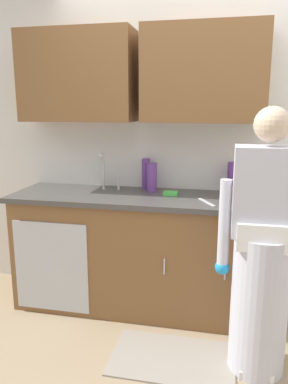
{
  "coord_description": "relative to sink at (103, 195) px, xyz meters",
  "views": [
    {
      "loc": [
        0.12,
        -2.12,
        1.61
      ],
      "look_at": [
        -0.45,
        0.55,
        1.0
      ],
      "focal_mm": 35.43,
      "sensor_mm": 36.0,
      "label": 1
    }
  ],
  "objects": [
    {
      "name": "knife_on_counter",
      "position": [
        0.83,
        -0.14,
        0.02
      ],
      "size": [
        0.14,
        0.22,
        0.01
      ],
      "primitive_type": "cube",
      "rotation": [
        0.0,
        0.0,
        2.07
      ],
      "color": "silver",
      "rests_on": "countertop"
    },
    {
      "name": "countertop",
      "position": [
        0.27,
        -0.01,
        -0.01
      ],
      "size": [
        1.96,
        0.66,
        0.04
      ],
      "primitive_type": "cube",
      "color": "#474442",
      "rests_on": "counter_cabinet"
    },
    {
      "name": "counter_cabinet",
      "position": [
        0.27,
        -0.01,
        -0.48
      ],
      "size": [
        1.9,
        0.62,
        0.9
      ],
      "color": "brown",
      "rests_on": "ground"
    },
    {
      "name": "ground_plane",
      "position": [
        0.82,
        -0.71,
        -0.93
      ],
      "size": [
        9.0,
        9.0,
        0.0
      ],
      "primitive_type": "plane",
      "color": "#998466"
    },
    {
      "name": "bottle_dish_liquid",
      "position": [
        1.01,
        0.23,
        0.14
      ],
      "size": [
        0.07,
        0.07,
        0.25
      ],
      "primitive_type": "cylinder",
      "color": "#66388C",
      "rests_on": "countertop"
    },
    {
      "name": "kitchen_wall_with_uppers",
      "position": [
        0.68,
        0.29,
        0.55
      ],
      "size": [
        4.8,
        0.44,
        2.7
      ],
      "color": "silver",
      "rests_on": "ground"
    },
    {
      "name": "bottle_soap",
      "position": [
        0.3,
        0.23,
        0.14
      ],
      "size": [
        0.06,
        0.06,
        0.26
      ],
      "primitive_type": "cylinder",
      "color": "#66388C",
      "rests_on": "countertop"
    },
    {
      "name": "sink",
      "position": [
        0.0,
        0.0,
        0.0
      ],
      "size": [
        0.5,
        0.36,
        0.35
      ],
      "color": "#B7BABF",
      "rests_on": "counter_cabinet"
    },
    {
      "name": "cup_by_sink",
      "position": [
        1.01,
        -0.04,
        0.06
      ],
      "size": [
        0.08,
        0.08,
        0.1
      ],
      "primitive_type": "cylinder",
      "color": "#B24C47",
      "rests_on": "countertop"
    },
    {
      "name": "person_at_sink",
      "position": [
        1.19,
        -0.62,
        -0.23
      ],
      "size": [
        0.55,
        0.34,
        1.62
      ],
      "color": "white",
      "rests_on": "ground"
    },
    {
      "name": "bottle_water_short",
      "position": [
        0.37,
        0.13,
        0.13
      ],
      "size": [
        0.08,
        0.08,
        0.23
      ],
      "primitive_type": "cylinder",
      "color": "#66388C",
      "rests_on": "countertop"
    },
    {
      "name": "sponge",
      "position": [
        0.54,
        0.04,
        0.03
      ],
      "size": [
        0.11,
        0.07,
        0.03
      ],
      "primitive_type": "cube",
      "color": "#4CBF4C",
      "rests_on": "countertop"
    },
    {
      "name": "floor_mat",
      "position": [
        0.67,
        -0.66,
        -0.92
      ],
      "size": [
        0.8,
        0.5,
        0.01
      ],
      "primitive_type": "cube",
      "color": "gray",
      "rests_on": "ground"
    }
  ]
}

